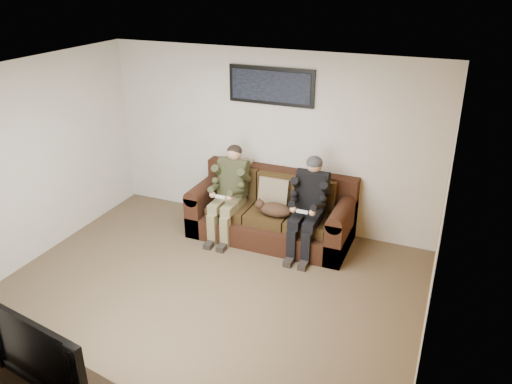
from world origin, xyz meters
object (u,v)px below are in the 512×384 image
at_px(cat, 274,209).
at_px(person_left, 230,187).
at_px(framed_poster, 271,86).
at_px(person_right, 309,200).
at_px(television, 46,346).
at_px(sofa, 273,213).

bearing_deg(cat, person_left, 173.93).
bearing_deg(framed_poster, cat, -64.09).
relative_size(person_left, person_right, 0.99).
bearing_deg(television, cat, 88.77).
height_order(person_left, television, person_left).
xyz_separation_m(sofa, television, (-0.53, -3.78, 0.45)).
bearing_deg(cat, framed_poster, 115.91).
height_order(framed_poster, television, framed_poster).
distance_m(sofa, television, 3.84).
relative_size(sofa, television, 1.90).
height_order(person_left, framed_poster, framed_poster).
distance_m(person_right, cat, 0.51).
xyz_separation_m(framed_poster, television, (-0.33, -4.17, -1.29)).
bearing_deg(sofa, person_right, -17.99).
bearing_deg(cat, sofa, 113.55).
distance_m(person_left, cat, 0.73).
xyz_separation_m(person_right, framed_poster, (-0.79, 0.58, 1.35)).
xyz_separation_m(person_left, television, (0.06, -3.59, 0.06)).
bearing_deg(framed_poster, sofa, -62.51).
height_order(sofa, television, television).
xyz_separation_m(person_right, cat, (-0.47, -0.08, -0.19)).
bearing_deg(person_right, person_left, -179.98).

